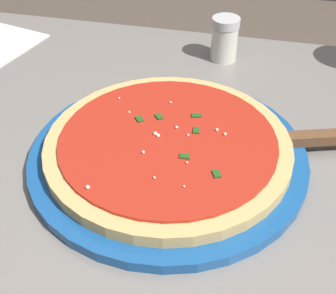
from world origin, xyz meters
name	(u,v)px	position (x,y,z in m)	size (l,w,h in m)	color
restaurant_table	(151,224)	(0.00, 0.00, 0.57)	(0.90, 0.70, 0.73)	black
serving_plate	(168,155)	(0.03, -0.02, 0.73)	(0.35, 0.35, 0.01)	#195199
pizza	(168,145)	(0.03, -0.02, 0.75)	(0.31, 0.31, 0.02)	#DBB26B
pizza_server	(297,140)	(0.19, 0.03, 0.75)	(0.22, 0.11, 0.01)	silver
parmesan_shaker	(225,39)	(0.06, 0.26, 0.76)	(0.05, 0.05, 0.07)	silver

